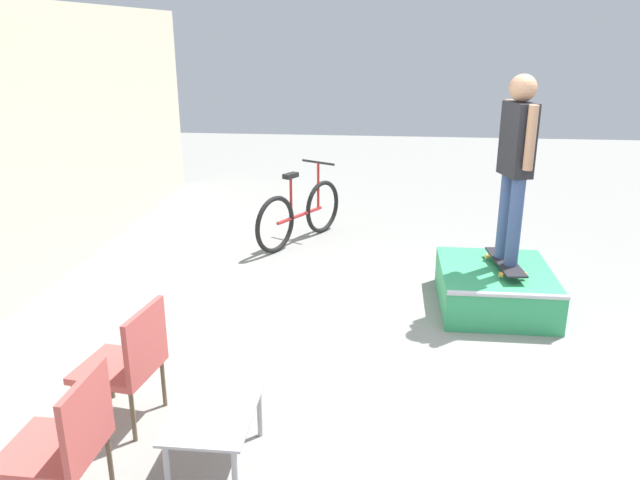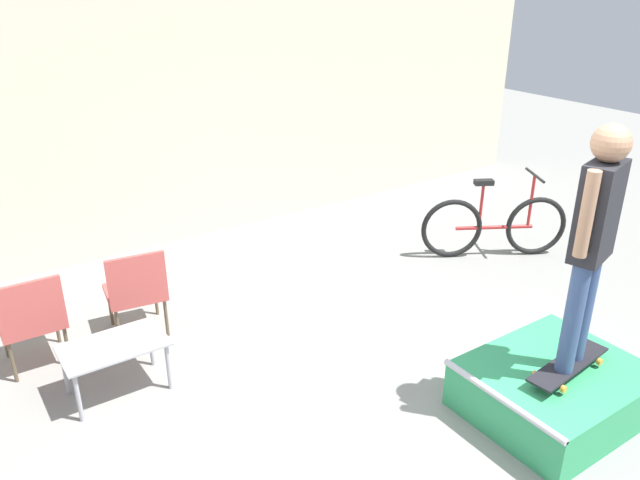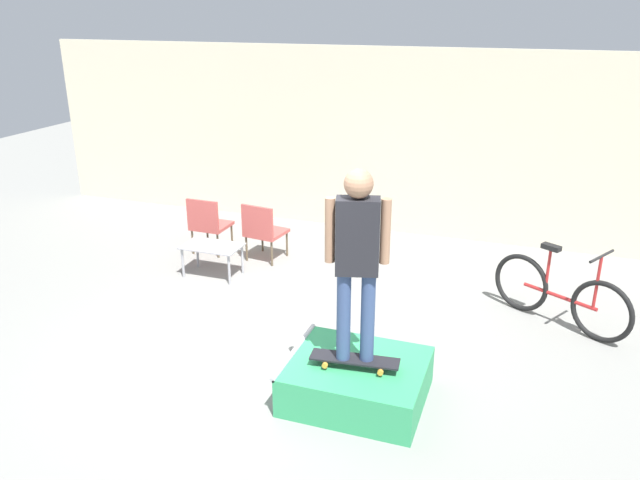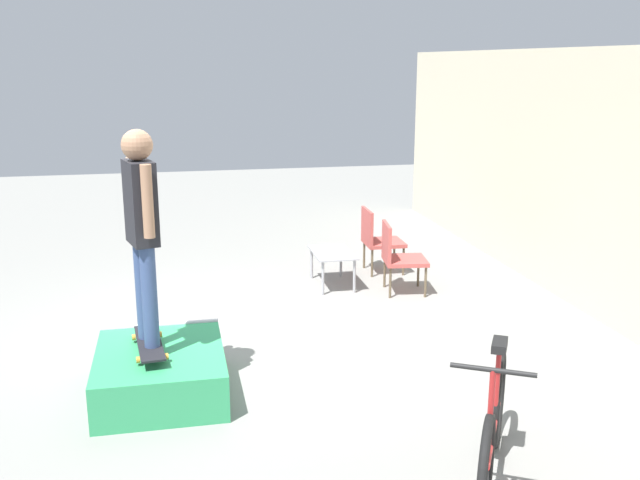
% 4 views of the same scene
% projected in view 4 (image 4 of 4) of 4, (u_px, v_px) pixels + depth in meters
% --- Properties ---
extents(ground_plane, '(24.00, 24.00, 0.00)m').
position_uv_depth(ground_plane, '(218.00, 339.00, 7.51)').
color(ground_plane, gray).
extents(house_wall_back, '(12.00, 0.06, 3.00)m').
position_uv_depth(house_wall_back, '(595.00, 184.00, 7.99)').
color(house_wall_back, beige).
rests_on(house_wall_back, ground_plane).
extents(skate_ramp_box, '(1.32, 1.10, 0.42)m').
position_uv_depth(skate_ramp_box, '(161.00, 373.00, 6.22)').
color(skate_ramp_box, '#339E60').
rests_on(skate_ramp_box, ground_plane).
extents(skateboard_on_ramp, '(0.86, 0.32, 0.07)m').
position_uv_depth(skateboard_on_ramp, '(149.00, 343.00, 6.14)').
color(skateboard_on_ramp, black).
rests_on(skateboard_on_ramp, skate_ramp_box).
extents(person_skater, '(0.55, 0.29, 1.82)m').
position_uv_depth(person_skater, '(142.00, 219.00, 5.87)').
color(person_skater, '#384C7A').
rests_on(person_skater, skateboard_on_ramp).
extents(coffee_table, '(0.82, 0.51, 0.45)m').
position_uv_depth(coffee_table, '(332.00, 256.00, 9.21)').
color(coffee_table, '#9E9EA3').
rests_on(coffee_table, ground_plane).
extents(patio_chair_left, '(0.53, 0.53, 0.89)m').
position_uv_depth(patio_chair_left, '(377.00, 237.00, 9.77)').
color(patio_chair_left, brown).
rests_on(patio_chair_left, ground_plane).
extents(patio_chair_right, '(0.59, 0.59, 0.89)m').
position_uv_depth(patio_chair_right, '(398.00, 254.00, 8.90)').
color(patio_chair_right, brown).
rests_on(patio_chair_right, ground_plane).
extents(bicycle, '(1.56, 0.93, 1.02)m').
position_uv_depth(bicycle, '(493.00, 430.00, 4.88)').
color(bicycle, black).
rests_on(bicycle, ground_plane).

